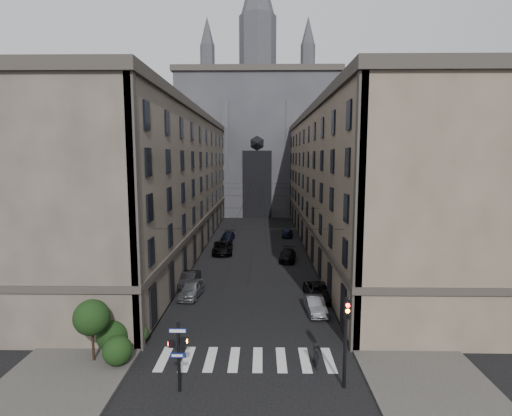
{
  "coord_description": "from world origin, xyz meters",
  "views": [
    {
      "loc": [
        1.0,
        -18.87,
        12.8
      ],
      "look_at": [
        0.53,
        12.84,
        8.69
      ],
      "focal_mm": 28.0,
      "sensor_mm": 36.0,
      "label": 1
    }
  ],
  "objects_px": {
    "car_left_near": "(192,289)",
    "car_right_midfar": "(288,255)",
    "car_left_midnear": "(189,279)",
    "car_left_midfar": "(223,248)",
    "traffic_light_right": "(346,332)",
    "pedestrian": "(316,355)",
    "car_right_midnear": "(319,291)",
    "car_right_far": "(287,232)",
    "gothic_tower": "(258,135)",
    "car_right_near": "(315,305)",
    "pedestrian_signal_left": "(178,351)",
    "car_left_far": "(228,236)"
  },
  "relations": [
    {
      "from": "car_left_far",
      "to": "car_right_near",
      "type": "distance_m",
      "value": 30.01
    },
    {
      "from": "car_right_midnear",
      "to": "car_left_midnear",
      "type": "bearing_deg",
      "value": 159.32
    },
    {
      "from": "traffic_light_right",
      "to": "car_right_far",
      "type": "distance_m",
      "value": 42.43
    },
    {
      "from": "car_right_midfar",
      "to": "car_right_far",
      "type": "relative_size",
      "value": 1.16
    },
    {
      "from": "car_left_midfar",
      "to": "car_right_midnear",
      "type": "bearing_deg",
      "value": -60.93
    },
    {
      "from": "car_left_near",
      "to": "pedestrian",
      "type": "xyz_separation_m",
      "value": [
        9.73,
        -12.3,
        0.07
      ]
    },
    {
      "from": "pedestrian_signal_left",
      "to": "car_left_midnear",
      "type": "bearing_deg",
      "value": 98.53
    },
    {
      "from": "traffic_light_right",
      "to": "car_left_midfar",
      "type": "distance_m",
      "value": 32.53
    },
    {
      "from": "traffic_light_right",
      "to": "car_right_near",
      "type": "height_order",
      "value": "traffic_light_right"
    },
    {
      "from": "traffic_light_right",
      "to": "pedestrian",
      "type": "xyz_separation_m",
      "value": [
        -1.3,
        2.12,
        -2.48
      ]
    },
    {
      "from": "car_right_near",
      "to": "car_right_midfar",
      "type": "bearing_deg",
      "value": 90.22
    },
    {
      "from": "pedestrian_signal_left",
      "to": "car_left_far",
      "type": "distance_m",
      "value": 39.66
    },
    {
      "from": "car_left_near",
      "to": "car_left_midnear",
      "type": "relative_size",
      "value": 1.03
    },
    {
      "from": "car_left_midnear",
      "to": "car_right_midnear",
      "type": "bearing_deg",
      "value": -10.62
    },
    {
      "from": "car_right_far",
      "to": "traffic_light_right",
      "type": "bearing_deg",
      "value": -82.75
    },
    {
      "from": "gothic_tower",
      "to": "car_left_near",
      "type": "xyz_separation_m",
      "value": [
        -5.44,
        -58.62,
        -17.06
      ]
    },
    {
      "from": "car_left_near",
      "to": "car_right_midnear",
      "type": "height_order",
      "value": "car_left_near"
    },
    {
      "from": "pedestrian_signal_left",
      "to": "car_right_midfar",
      "type": "bearing_deg",
      "value": 74.48
    },
    {
      "from": "traffic_light_right",
      "to": "car_left_near",
      "type": "distance_m",
      "value": 18.33
    },
    {
      "from": "car_right_midnear",
      "to": "car_right_far",
      "type": "distance_m",
      "value": 28.14
    },
    {
      "from": "traffic_light_right",
      "to": "car_right_midnear",
      "type": "distance_m",
      "value": 14.48
    },
    {
      "from": "car_right_midfar",
      "to": "pedestrian",
      "type": "bearing_deg",
      "value": -82.72
    },
    {
      "from": "pedestrian",
      "to": "car_left_near",
      "type": "bearing_deg",
      "value": 15.27
    },
    {
      "from": "traffic_light_right",
      "to": "car_right_midnear",
      "type": "bearing_deg",
      "value": 87.59
    },
    {
      "from": "gothic_tower",
      "to": "traffic_light_right",
      "type": "bearing_deg",
      "value": -85.62
    },
    {
      "from": "car_left_midnear",
      "to": "car_right_midfar",
      "type": "height_order",
      "value": "car_left_midnear"
    },
    {
      "from": "car_left_midnear",
      "to": "car_left_far",
      "type": "relative_size",
      "value": 0.96
    },
    {
      "from": "car_left_midnear",
      "to": "car_right_far",
      "type": "bearing_deg",
      "value": 69.6
    },
    {
      "from": "traffic_light_right",
      "to": "car_left_near",
      "type": "relative_size",
      "value": 1.2
    },
    {
      "from": "traffic_light_right",
      "to": "pedestrian",
      "type": "distance_m",
      "value": 3.51
    },
    {
      "from": "traffic_light_right",
      "to": "car_left_midfar",
      "type": "xyz_separation_m",
      "value": [
        -9.8,
        30.92,
        -2.51
      ]
    },
    {
      "from": "car_left_midfar",
      "to": "pedestrian_signal_left",
      "type": "bearing_deg",
      "value": -91.6
    },
    {
      "from": "car_right_midnear",
      "to": "car_right_midfar",
      "type": "distance_m",
      "value": 13.29
    },
    {
      "from": "car_left_midfar",
      "to": "car_right_midfar",
      "type": "relative_size",
      "value": 1.19
    },
    {
      "from": "car_left_midnear",
      "to": "car_left_midfar",
      "type": "relative_size",
      "value": 0.75
    },
    {
      "from": "gothic_tower",
      "to": "car_right_near",
      "type": "xyz_separation_m",
      "value": [
        5.39,
        -62.28,
        -17.14
      ]
    },
    {
      "from": "pedestrian_signal_left",
      "to": "car_right_midnear",
      "type": "xyz_separation_m",
      "value": [
        9.71,
        14.65,
        -1.67
      ]
    },
    {
      "from": "gothic_tower",
      "to": "traffic_light_right",
      "type": "height_order",
      "value": "gothic_tower"
    },
    {
      "from": "pedestrian",
      "to": "car_left_midfar",
      "type": "bearing_deg",
      "value": -6.66
    },
    {
      "from": "car_right_far",
      "to": "pedestrian",
      "type": "relative_size",
      "value": 2.51
    },
    {
      "from": "car_left_near",
      "to": "car_right_midfar",
      "type": "xyz_separation_m",
      "value": [
        9.64,
        12.95,
        -0.06
      ]
    },
    {
      "from": "pedestrian_signal_left",
      "to": "car_right_near",
      "type": "xyz_separation_m",
      "value": [
        8.91,
        11.18,
        -1.66
      ]
    },
    {
      "from": "car_left_midnear",
      "to": "car_left_midfar",
      "type": "distance_m",
      "value": 13.59
    },
    {
      "from": "gothic_tower",
      "to": "car_left_midfar",
      "type": "distance_m",
      "value": 45.62
    },
    {
      "from": "car_left_near",
      "to": "car_right_midfar",
      "type": "relative_size",
      "value": 0.93
    },
    {
      "from": "car_left_midnear",
      "to": "car_right_near",
      "type": "bearing_deg",
      "value": -26.05
    },
    {
      "from": "car_left_midfar",
      "to": "car_right_midfar",
      "type": "height_order",
      "value": "car_left_midfar"
    },
    {
      "from": "car_left_far",
      "to": "traffic_light_right",
      "type": "bearing_deg",
      "value": -71.94
    },
    {
      "from": "car_left_midfar",
      "to": "gothic_tower",
      "type": "bearing_deg",
      "value": 81.45
    },
    {
      "from": "pedestrian_signal_left",
      "to": "traffic_light_right",
      "type": "distance_m",
      "value": 9.18
    }
  ]
}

